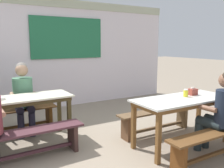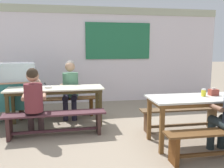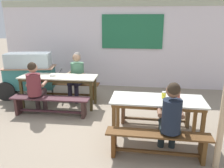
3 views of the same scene
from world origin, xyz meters
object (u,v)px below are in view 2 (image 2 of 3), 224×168
tissue_box (213,92)px  bench_far_front (55,120)px  dining_table_near (199,102)px  person_center_facing (70,85)px  bench_near_back (180,116)px  bench_near_front (220,140)px  soup_bowl (48,87)px  condiment_jar (204,93)px  food_cart (6,88)px  bench_far_back (57,104)px  person_left_back_turned (34,98)px  dining_table_far (56,92)px

tissue_box → bench_far_front: bearing=166.3°
dining_table_near → person_center_facing: 2.73m
dining_table_near → person_center_facing: person_center_facing is taller
bench_far_front → bench_near_back: (2.28, -0.12, -0.01)m
bench_near_front → soup_bowl: 3.12m
bench_near_back → condiment_jar: (0.10, -0.55, 0.54)m
food_cart → tissue_box: 4.08m
tissue_box → food_cart: bearing=153.7°
bench_far_back → bench_near_front: same height
condiment_jar → tissue_box: bearing=11.9°
bench_far_back → person_left_back_turned: size_ratio=1.47×
person_left_back_turned → dining_table_far: bearing=57.9°
person_left_back_turned → soup_bowl: (0.20, 0.52, 0.10)m
bench_near_back → tissue_box: (0.30, -0.51, 0.53)m
dining_table_far → tissue_box: tissue_box is taller
dining_table_near → bench_far_front: 2.42m
bench_far_front → condiment_jar: 2.53m
dining_table_near → food_cart: (-3.34, 1.90, 0.02)m
bench_far_front → person_left_back_turned: person_left_back_turned is taller
food_cart → person_center_facing: person_center_facing is taller
soup_bowl → food_cart: bearing=147.5°
person_center_facing → soup_bowl: person_center_facing is taller
bench_near_front → tissue_box: size_ratio=11.34×
bench_far_back → bench_far_front: 1.20m
bench_far_back → soup_bowl: 0.80m
condiment_jar → soup_bowl: size_ratio=0.85×
dining_table_near → food_cart: food_cart is taller
tissue_box → soup_bowl: 2.99m
food_cart → soup_bowl: bearing=-32.5°
bench_near_front → person_center_facing: (-1.99, 2.47, 0.42)m
condiment_jar → bench_near_back: bearing=100.3°
bench_near_back → person_center_facing: size_ratio=1.22×
food_cart → soup_bowl: size_ratio=12.40×
dining_table_far → soup_bowl: soup_bowl is taller
dining_table_far → person_center_facing: (0.29, 0.55, 0.03)m
person_center_facing → food_cart: bearing=178.8°
dining_table_far → person_left_back_turned: 0.63m
dining_table_far → food_cart: size_ratio=1.06×
bench_near_back → condiment_jar: 0.78m
tissue_box → condiment_jar: tissue_box is taller
bench_far_back → bench_near_front: size_ratio=1.12×
food_cart → condiment_jar: size_ratio=14.58×
bench_far_front → person_left_back_turned: 0.52m
bench_far_back → soup_bowl: bearing=-101.2°
dining_table_near → person_center_facing: bearing=136.9°
food_cart → person_center_facing: size_ratio=1.40×
bench_far_front → dining_table_far: bearing=91.1°
bench_far_front → soup_bowl: bearing=103.9°
dining_table_far → person_left_back_turned: bearing=-122.1°
dining_table_far → food_cart: (-1.06, 0.58, 0.02)m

